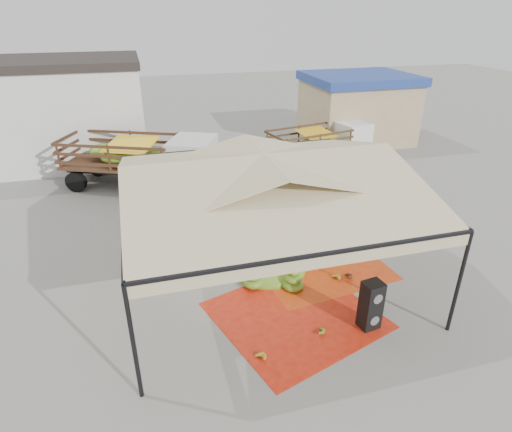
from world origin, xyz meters
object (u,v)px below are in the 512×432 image
object	(u,v)px
banana_heap	(273,235)
truck_left	(145,157)
speaker_stack	(371,305)
truck_right	(324,140)
vendor	(270,193)

from	to	relation	value
banana_heap	truck_left	distance (m)	8.39
banana_heap	truck_left	world-z (taller)	truck_left
speaker_stack	truck_right	xyz separation A→B (m)	(4.31, 12.93, 0.52)
banana_heap	vendor	distance (m)	3.48
banana_heap	truck_right	xyz separation A→B (m)	(5.62, 8.48, 0.57)
banana_heap	truck_left	bearing A→B (deg)	117.69
speaker_stack	truck_left	world-z (taller)	truck_left
speaker_stack	banana_heap	bearing A→B (deg)	97.74
speaker_stack	vendor	bearing A→B (deg)	83.85
speaker_stack	vendor	world-z (taller)	vendor
banana_heap	speaker_stack	xyz separation A→B (m)	(1.31, -4.45, 0.04)
speaker_stack	truck_left	distance (m)	12.96
vendor	truck_right	xyz separation A→B (m)	(4.65, 5.13, 0.48)
speaker_stack	truck_left	size ratio (longest dim) A/B	0.19
vendor	truck_right	world-z (taller)	truck_right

